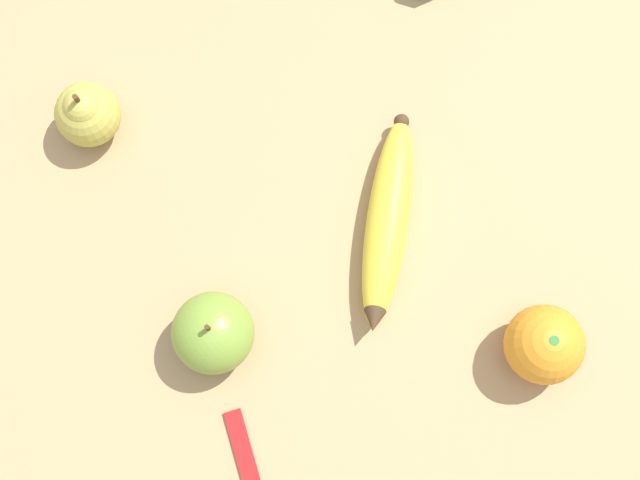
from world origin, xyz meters
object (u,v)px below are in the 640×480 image
at_px(banana, 387,222).
at_px(apple, 213,333).
at_px(orange, 544,345).
at_px(pear, 87,113).

distance_m(banana, apple, 0.20).
distance_m(banana, orange, 0.19).
xyz_separation_m(pear, apple, (0.03, -0.25, -0.00)).
bearing_deg(orange, apple, 154.40).
xyz_separation_m(orange, pear, (-0.31, 0.38, -0.00)).
bearing_deg(apple, pear, 97.36).
relative_size(banana, apple, 2.44).
xyz_separation_m(banana, apple, (-0.19, -0.03, 0.02)).
bearing_deg(orange, banana, 116.06).
distance_m(orange, pear, 0.49).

